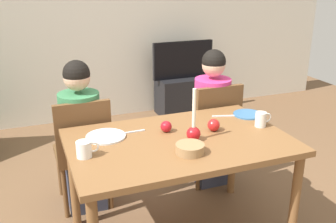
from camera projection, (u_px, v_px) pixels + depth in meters
back_wall at (95, 12)px, 4.57m from camera, size 6.40×0.10×2.60m
dining_table at (179, 151)px, 2.50m from camera, size 1.40×0.90×0.75m
chair_left at (83, 148)px, 2.91m from camera, size 0.40×0.40×0.90m
chair_right at (213, 128)px, 3.28m from camera, size 0.40×0.40×0.90m
person_left_child at (82, 139)px, 2.92m from camera, size 0.30×0.30×1.17m
person_right_child at (211, 120)px, 3.29m from camera, size 0.30×0.30×1.17m
tv_stand at (183, 96)px, 5.01m from camera, size 0.64×0.40×0.48m
tv at (183, 60)px, 4.85m from camera, size 0.79×0.05×0.46m
candle_centerpiece at (194, 130)px, 2.44m from camera, size 0.09×0.09×0.34m
plate_left at (106, 136)px, 2.50m from camera, size 0.26×0.26×0.01m
plate_right at (248, 114)px, 2.88m from camera, size 0.22×0.22×0.01m
mug_left at (85, 149)px, 2.23m from camera, size 0.13×0.09×0.10m
mug_right at (262, 120)px, 2.66m from camera, size 0.12×0.08×0.10m
fork_left at (132, 132)px, 2.57m from camera, size 0.18×0.02×0.01m
fork_right at (224, 116)px, 2.86m from camera, size 0.18×0.06×0.01m
bowl_walnuts at (190, 149)px, 2.28m from camera, size 0.17×0.17×0.06m
apple_near_candle at (166, 126)px, 2.58m from camera, size 0.08×0.08×0.08m
apple_by_left_plate at (214, 125)px, 2.59m from camera, size 0.08×0.08×0.08m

